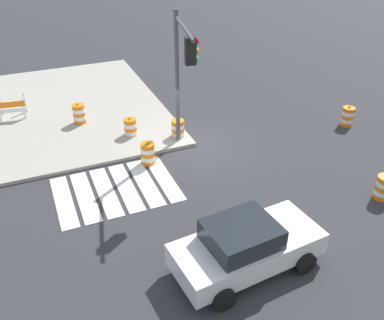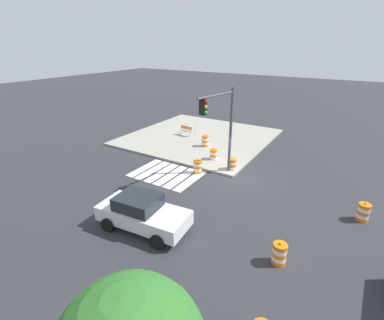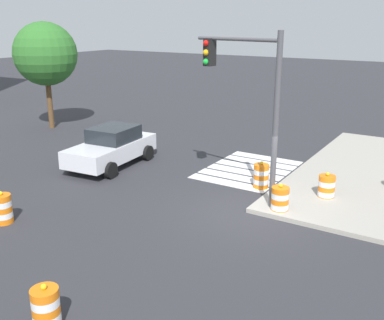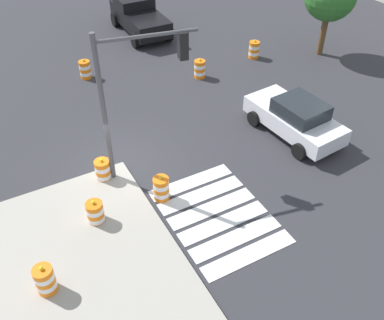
{
  "view_description": "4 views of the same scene",
  "coord_description": "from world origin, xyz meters",
  "px_view_note": "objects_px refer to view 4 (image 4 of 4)",
  "views": [
    {
      "loc": [
        6.32,
        14.52,
        9.1
      ],
      "look_at": [
        1.5,
        3.07,
        1.4
      ],
      "focal_mm": 39.57,
      "sensor_mm": 36.0,
      "label": 1
    },
    {
      "loc": [
        -6.18,
        15.08,
        8.1
      ],
      "look_at": [
        2.06,
        1.69,
        1.42
      ],
      "focal_mm": 26.02,
      "sensor_mm": 36.0,
      "label": 2
    },
    {
      "loc": [
        -12.26,
        -5.6,
        5.94
      ],
      "look_at": [
        2.1,
        3.37,
        0.66
      ],
      "focal_mm": 42.27,
      "sensor_mm": 36.0,
      "label": 3
    },
    {
      "loc": [
        12.41,
        -3.77,
        10.74
      ],
      "look_at": [
        2.27,
        1.77,
        1.19
      ],
      "focal_mm": 40.57,
      "sensor_mm": 36.0,
      "label": 4
    }
  ],
  "objects_px": {
    "traffic_barrel_near_corner": "(95,213)",
    "traffic_barrel_crosswalk_end": "(161,188)",
    "sports_car": "(295,118)",
    "traffic_barrel_on_sidewalk": "(45,280)",
    "pickup_truck": "(138,15)",
    "traffic_barrel_lane_center": "(254,50)",
    "traffic_barrel_far_curb": "(200,69)",
    "traffic_barrel_median_far": "(103,171)",
    "traffic_barrel_median_near": "(85,70)",
    "traffic_light_pole": "(136,81)"
  },
  "relations": [
    {
      "from": "pickup_truck",
      "to": "traffic_light_pole",
      "type": "relative_size",
      "value": 0.95
    },
    {
      "from": "traffic_barrel_median_near",
      "to": "traffic_barrel_far_curb",
      "type": "relative_size",
      "value": 1.0
    },
    {
      "from": "pickup_truck",
      "to": "traffic_barrel_lane_center",
      "type": "bearing_deg",
      "value": 33.0
    },
    {
      "from": "sports_car",
      "to": "traffic_barrel_on_sidewalk",
      "type": "relative_size",
      "value": 4.36
    },
    {
      "from": "traffic_light_pole",
      "to": "traffic_barrel_median_far",
      "type": "bearing_deg",
      "value": -102.46
    },
    {
      "from": "traffic_barrel_crosswalk_end",
      "to": "traffic_barrel_far_curb",
      "type": "xyz_separation_m",
      "value": [
        -6.93,
        5.44,
        0.0
      ]
    },
    {
      "from": "traffic_barrel_median_far",
      "to": "traffic_barrel_on_sidewalk",
      "type": "relative_size",
      "value": 1.0
    },
    {
      "from": "traffic_barrel_crosswalk_end",
      "to": "traffic_light_pole",
      "type": "xyz_separation_m",
      "value": [
        -1.53,
        -0.01,
        3.46
      ]
    },
    {
      "from": "traffic_barrel_crosswalk_end",
      "to": "traffic_barrel_median_near",
      "type": "relative_size",
      "value": 1.0
    },
    {
      "from": "sports_car",
      "to": "traffic_light_pole",
      "type": "distance_m",
      "value": 7.22
    },
    {
      "from": "traffic_barrel_near_corner",
      "to": "traffic_barrel_median_far",
      "type": "xyz_separation_m",
      "value": [
        -1.89,
        0.93,
        0.0
      ]
    },
    {
      "from": "traffic_barrel_median_near",
      "to": "traffic_light_pole",
      "type": "bearing_deg",
      "value": -2.81
    },
    {
      "from": "pickup_truck",
      "to": "traffic_barrel_near_corner",
      "type": "distance_m",
      "value": 15.6
    },
    {
      "from": "traffic_barrel_far_curb",
      "to": "traffic_light_pole",
      "type": "relative_size",
      "value": 0.19
    },
    {
      "from": "sports_car",
      "to": "pickup_truck",
      "type": "height_order",
      "value": "pickup_truck"
    },
    {
      "from": "traffic_barrel_near_corner",
      "to": "traffic_barrel_median_near",
      "type": "xyz_separation_m",
      "value": [
        -9.67,
        2.78,
        0.0
      ]
    },
    {
      "from": "sports_car",
      "to": "pickup_truck",
      "type": "xyz_separation_m",
      "value": [
        -12.85,
        -1.44,
        0.16
      ]
    },
    {
      "from": "traffic_barrel_median_near",
      "to": "traffic_barrel_on_sidewalk",
      "type": "distance_m",
      "value": 12.51
    },
    {
      "from": "traffic_barrel_far_curb",
      "to": "traffic_barrel_median_far",
      "type": "bearing_deg",
      "value": -53.58
    },
    {
      "from": "traffic_barrel_median_near",
      "to": "traffic_barrel_on_sidewalk",
      "type": "height_order",
      "value": "traffic_barrel_on_sidewalk"
    },
    {
      "from": "traffic_barrel_near_corner",
      "to": "traffic_barrel_on_sidewalk",
      "type": "height_order",
      "value": "traffic_barrel_on_sidewalk"
    },
    {
      "from": "traffic_barrel_near_corner",
      "to": "traffic_barrel_crosswalk_end",
      "type": "relative_size",
      "value": 1.0
    },
    {
      "from": "traffic_barrel_median_far",
      "to": "traffic_barrel_near_corner",
      "type": "bearing_deg",
      "value": -26.28
    },
    {
      "from": "pickup_truck",
      "to": "traffic_barrel_lane_center",
      "type": "xyz_separation_m",
      "value": [
        6.24,
        4.05,
        -0.52
      ]
    },
    {
      "from": "traffic_barrel_median_near",
      "to": "traffic_light_pole",
      "type": "relative_size",
      "value": 0.19
    },
    {
      "from": "traffic_light_pole",
      "to": "pickup_truck",
      "type": "bearing_deg",
      "value": 157.48
    },
    {
      "from": "pickup_truck",
      "to": "traffic_barrel_median_far",
      "type": "height_order",
      "value": "pickup_truck"
    },
    {
      "from": "sports_car",
      "to": "traffic_barrel_median_far",
      "type": "xyz_separation_m",
      "value": [
        -1.02,
        -7.93,
        -0.36
      ]
    },
    {
      "from": "sports_car",
      "to": "traffic_light_pole",
      "type": "xyz_separation_m",
      "value": [
        -0.7,
        -6.48,
        3.1
      ]
    },
    {
      "from": "traffic_barrel_on_sidewalk",
      "to": "traffic_barrel_crosswalk_end",
      "type": "bearing_deg",
      "value": 113.25
    },
    {
      "from": "traffic_barrel_lane_center",
      "to": "traffic_barrel_on_sidewalk",
      "type": "relative_size",
      "value": 1.0
    },
    {
      "from": "traffic_barrel_far_curb",
      "to": "traffic_barrel_lane_center",
      "type": "distance_m",
      "value": 3.68
    },
    {
      "from": "traffic_barrel_median_near",
      "to": "traffic_barrel_lane_center",
      "type": "xyz_separation_m",
      "value": [
        2.19,
        8.69,
        0.0
      ]
    },
    {
      "from": "traffic_barrel_near_corner",
      "to": "sports_car",
      "type": "bearing_deg",
      "value": 95.58
    },
    {
      "from": "traffic_barrel_crosswalk_end",
      "to": "traffic_barrel_median_near",
      "type": "height_order",
      "value": "same"
    },
    {
      "from": "traffic_barrel_median_near",
      "to": "traffic_barrel_far_curb",
      "type": "height_order",
      "value": "same"
    },
    {
      "from": "traffic_barrel_on_sidewalk",
      "to": "traffic_barrel_far_curb",
      "type": "bearing_deg",
      "value": 131.8
    },
    {
      "from": "sports_car",
      "to": "traffic_barrel_far_curb",
      "type": "distance_m",
      "value": 6.2
    },
    {
      "from": "traffic_barrel_near_corner",
      "to": "traffic_barrel_crosswalk_end",
      "type": "bearing_deg",
      "value": 91.0
    },
    {
      "from": "sports_car",
      "to": "traffic_light_pole",
      "type": "height_order",
      "value": "traffic_light_pole"
    },
    {
      "from": "pickup_truck",
      "to": "traffic_barrel_near_corner",
      "type": "relative_size",
      "value": 5.1
    },
    {
      "from": "traffic_barrel_far_curb",
      "to": "traffic_light_pole",
      "type": "distance_m",
      "value": 8.41
    },
    {
      "from": "traffic_barrel_median_far",
      "to": "traffic_light_pole",
      "type": "bearing_deg",
      "value": 77.54
    },
    {
      "from": "traffic_barrel_on_sidewalk",
      "to": "traffic_light_pole",
      "type": "bearing_deg",
      "value": 127.73
    },
    {
      "from": "traffic_barrel_median_near",
      "to": "traffic_barrel_on_sidewalk",
      "type": "xyz_separation_m",
      "value": [
        11.54,
        -4.84,
        0.15
      ]
    },
    {
      "from": "traffic_barrel_median_near",
      "to": "pickup_truck",
      "type": "bearing_deg",
      "value": 131.12
    },
    {
      "from": "traffic_barrel_lane_center",
      "to": "pickup_truck",
      "type": "bearing_deg",
      "value": -147.0
    },
    {
      "from": "traffic_barrel_far_curb",
      "to": "traffic_barrel_on_sidewalk",
      "type": "relative_size",
      "value": 1.0
    },
    {
      "from": "traffic_barrel_median_near",
      "to": "traffic_barrel_crosswalk_end",
      "type": "bearing_deg",
      "value": -2.32
    },
    {
      "from": "traffic_barrel_far_curb",
      "to": "traffic_barrel_on_sidewalk",
      "type": "bearing_deg",
      "value": -48.2
    }
  ]
}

